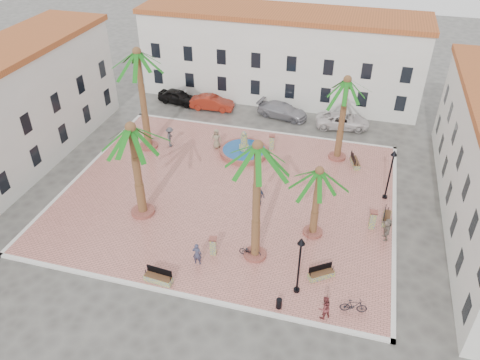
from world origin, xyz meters
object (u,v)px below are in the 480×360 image
at_px(cyclist_b, 324,307).
at_px(car_red, 212,103).
at_px(car_silver, 282,111).
at_px(car_white, 343,121).
at_px(fountain, 244,150).
at_px(bench_ne, 355,162).
at_px(bicycle_b, 354,306).
at_px(car_black, 178,97).
at_px(pedestrian_north, 170,137).
at_px(pedestrian_fountain_b, 259,195).
at_px(bench_e, 386,218).
at_px(pedestrian_fountain_a, 217,139).
at_px(bollard_e, 373,219).
at_px(litter_bin, 279,303).
at_px(bicycle_a, 250,251).
at_px(palm_e, 319,180).
at_px(bench_s, 158,278).
at_px(bench_se, 321,274).
at_px(lamppost_e, 391,166).
at_px(cyclist_a, 197,254).
at_px(palm_nw, 138,63).
at_px(pedestrian_east, 387,229).
at_px(lamppost_s, 300,256).
at_px(bollard_se, 213,246).
at_px(palm_sw, 132,139).
at_px(bollard_n, 272,142).
at_px(palm_ne, 346,89).

relative_size(cyclist_b, car_red, 0.36).
height_order(car_silver, car_white, car_silver).
xyz_separation_m(fountain, bench_ne, (9.93, 0.74, -0.04)).
xyz_separation_m(bicycle_b, car_black, (-20.90, 24.50, 0.13)).
bearing_deg(pedestrian_north, pedestrian_fountain_b, -138.34).
bearing_deg(cyclist_b, bench_e, -149.58).
distance_m(bench_ne, car_red, 17.41).
bearing_deg(pedestrian_north, pedestrian_fountain_a, -93.96).
bearing_deg(bollard_e, litter_bin, -119.05).
bearing_deg(bicycle_b, bicycle_a, 58.62).
bearing_deg(litter_bin, palm_e, 82.36).
distance_m(palm_e, bicycle_b, 8.38).
xyz_separation_m(bench_s, bench_se, (9.96, 3.14, -0.02)).
relative_size(bench_s, car_red, 0.41).
bearing_deg(bench_s, bollard_e, 40.11).
xyz_separation_m(cyclist_b, car_red, (-15.13, 24.91, -0.21)).
bearing_deg(bench_s, litter_bin, 4.83).
relative_size(lamppost_e, cyclist_a, 2.58).
height_order(bench_ne, pedestrian_fountain_b, pedestrian_fountain_b).
bearing_deg(pedestrian_fountain_a, palm_nw, -172.42).
xyz_separation_m(fountain, pedestrian_east, (12.72, -8.55, 0.55)).
bearing_deg(lamppost_s, cyclist_b, -40.51).
xyz_separation_m(bench_se, cyclist_b, (0.54, -3.16, 0.57)).
distance_m(cyclist_a, car_white, 23.50).
bearing_deg(cyclist_b, bollard_se, -64.15).
relative_size(bench_se, lamppost_e, 0.39).
bearing_deg(bench_e, car_black, 60.77).
relative_size(cyclist_a, pedestrian_fountain_b, 0.92).
height_order(palm_sw, bollard_se, palm_sw).
relative_size(bollard_n, car_black, 0.32).
bearing_deg(car_red, palm_nw, 158.82).
bearing_deg(bench_s, cyclist_a, 54.77).
height_order(lamppost_s, litter_bin, lamppost_s).
distance_m(palm_e, cyclist_b, 8.44).
bearing_deg(palm_ne, cyclist_a, -115.36).
bearing_deg(bench_e, fountain, 67.58).
bearing_deg(lamppost_s, bench_s, -169.74).
relative_size(palm_nw, palm_sw, 1.23).
relative_size(cyclist_b, bicycle_b, 1.02).
bearing_deg(litter_bin, palm_sw, 152.31).
bearing_deg(lamppost_e, bench_s, -136.38).
bearing_deg(car_red, pedestrian_fountain_a, -161.75).
distance_m(litter_bin, cyclist_b, 2.71).
distance_m(bench_e, bench_ne, 7.79).
bearing_deg(fountain, bench_se, -56.92).
xyz_separation_m(palm_e, car_red, (-13.45, 17.59, -4.06)).
distance_m(palm_e, car_red, 22.51).
relative_size(palm_e, car_black, 1.26).
xyz_separation_m(bicycle_a, pedestrian_fountain_a, (-6.60, 13.11, 0.56)).
xyz_separation_m(lamppost_s, pedestrian_fountain_a, (-10.20, 15.39, -2.01)).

